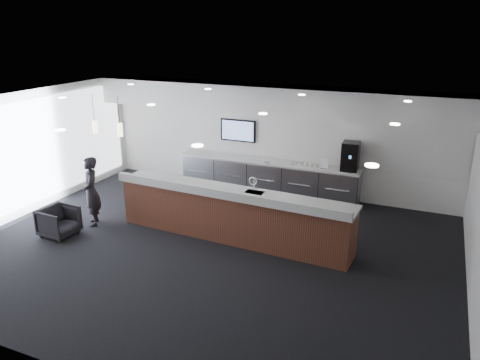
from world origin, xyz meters
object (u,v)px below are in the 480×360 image
at_px(coffee_machine, 350,156).
at_px(armchair, 59,222).
at_px(service_counter, 232,214).
at_px(lounge_guest, 91,192).

xyz_separation_m(coffee_machine, armchair, (-5.53, -4.42, -0.98)).
height_order(service_counter, lounge_guest, lounge_guest).
bearing_deg(coffee_machine, armchair, -144.10).
height_order(coffee_machine, lounge_guest, coffee_machine).
height_order(service_counter, coffee_machine, coffee_machine).
bearing_deg(armchair, service_counter, -65.57).
xyz_separation_m(armchair, lounge_guest, (0.29, 0.80, 0.49)).
distance_m(service_counter, coffee_machine, 3.66).
xyz_separation_m(service_counter, armchair, (-3.60, -1.40, -0.24)).
distance_m(service_counter, lounge_guest, 3.37).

